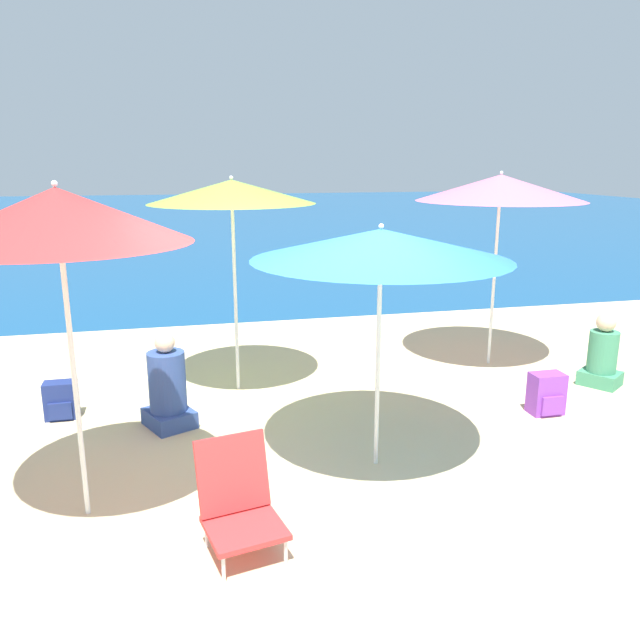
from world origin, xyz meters
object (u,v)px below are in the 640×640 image
beach_umbrella_lime (232,192)px  beach_umbrella_pink (500,188)px  beach_chair_red (238,500)px  person_seated_near (168,389)px  backpack_purple (547,394)px  person_seated_far (602,356)px  backpack_navy (61,401)px  beach_umbrella_red (58,216)px  beach_umbrella_blue (381,245)px

beach_umbrella_lime → beach_umbrella_pink: 3.14m
beach_chair_red → beach_umbrella_pink: bearing=30.4°
person_seated_near → backpack_purple: 3.70m
backpack_purple → person_seated_far: bearing=29.2°
person_seated_far → backpack_navy: 5.75m
beach_umbrella_red → backpack_navy: (-0.45, 1.86, -1.93)m
backpack_purple → backpack_navy: (-4.68, 0.97, -0.02)m
beach_umbrella_blue → beach_umbrella_pink: bearing=45.3°
beach_umbrella_red → backpack_navy: 2.72m
beach_umbrella_lime → beach_umbrella_blue: 2.25m
beach_umbrella_lime → beach_umbrella_blue: size_ratio=1.14×
beach_chair_red → backpack_purple: (3.21, 1.53, -0.13)m
person_seated_near → person_seated_far: (4.71, 0.05, -0.03)m
beach_umbrella_blue → backpack_navy: size_ratio=5.43×
beach_umbrella_lime → beach_chair_red: size_ratio=3.21×
beach_umbrella_blue → backpack_purple: beach_umbrella_blue is taller
backpack_purple → beach_umbrella_lime: bearing=154.3°
beach_umbrella_red → beach_umbrella_pink: 5.09m
person_seated_far → backpack_navy: bearing=141.8°
person_seated_far → backpack_purple: person_seated_far is taller
beach_umbrella_blue → beach_chair_red: beach_umbrella_blue is taller
beach_chair_red → person_seated_near: size_ratio=0.78×
beach_umbrella_pink → person_seated_far: beach_umbrella_pink is taller
beach_umbrella_pink → backpack_navy: size_ratio=6.30×
beach_umbrella_pink → beach_umbrella_red: bearing=-150.8°
beach_umbrella_blue → beach_chair_red: (-1.23, -0.90, -1.49)m
beach_umbrella_pink → person_seated_near: (-3.87, -1.05, -1.77)m
backpack_navy → beach_umbrella_red: bearing=-76.3°
backpack_navy → beach_umbrella_lime: bearing=13.7°
beach_umbrella_lime → beach_chair_red: beach_umbrella_lime is taller
beach_umbrella_red → backpack_navy: beach_umbrella_red is taller
beach_chair_red → backpack_navy: beach_chair_red is taller
beach_umbrella_red → backpack_navy: size_ratio=6.28×
beach_umbrella_lime → person_seated_near: 2.10m
beach_umbrella_red → backpack_purple: bearing=11.9°
person_seated_far → backpack_navy: size_ratio=2.25×
beach_umbrella_lime → backpack_navy: size_ratio=6.21×
beach_umbrella_lime → person_seated_far: bearing=-11.5°
beach_umbrella_blue → person_seated_far: bearing=21.9°
beach_umbrella_lime → backpack_purple: (2.91, -1.40, -1.93)m
beach_umbrella_red → person_seated_near: beach_umbrella_red is taller
beach_umbrella_blue → backpack_navy: bearing=149.4°
beach_umbrella_pink → person_seated_near: 4.39m
beach_umbrella_pink → beach_umbrella_blue: (-2.20, -2.22, -0.32)m
beach_umbrella_red → person_seated_near: 2.32m
person_seated_far → beach_umbrella_pink: bearing=95.7°
person_seated_far → beach_chair_red: bearing=172.0°
beach_umbrella_red → beach_chair_red: size_ratio=3.25×
beach_umbrella_blue → beach_chair_red: 2.13m
backpack_purple → backpack_navy: 4.78m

